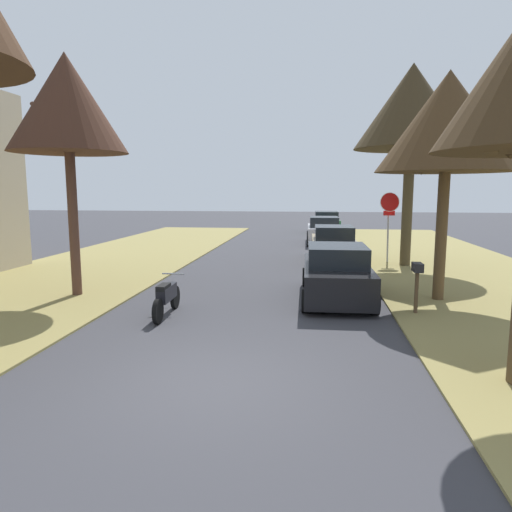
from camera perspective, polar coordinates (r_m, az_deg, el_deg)
The scene contains 11 objects.
ground_plane at distance 7.73m, azimuth -5.62°, elevation -15.64°, with size 120.00×120.00×0.00m, color #38383D.
stop_sign_far at distance 20.40m, azimuth 16.14°, elevation 5.25°, with size 0.81×0.40×2.96m.
street_tree_right_mid_a at distance 13.89m, azimuth 22.61°, elevation 15.00°, with size 3.78×3.78×6.23m.
street_tree_right_mid_b at distance 19.95m, azimuth 18.72°, elevation 16.99°, with size 4.45×4.45×7.95m.
street_tree_left_mid_a at distance 14.57m, azimuth -22.36°, elevation 16.97°, with size 3.27×3.27×6.85m.
parked_sedan_black at distance 13.40m, azimuth 9.89°, elevation -2.22°, with size 2.01×4.43×1.57m.
parked_sedan_tan at distance 20.38m, azimuth 9.55°, elevation 1.32°, with size 2.01×4.43×1.57m.
parked_sedan_silver at distance 27.22m, azimuth 8.37°, elevation 3.05°, with size 2.01×4.43×1.57m.
parked_sedan_green at distance 34.01m, azimuth 8.66°, elevation 4.05°, with size 2.01×4.43×1.57m.
parked_motorcycle at distance 11.70m, azimuth -10.99°, elevation -4.98°, with size 0.60×2.05×0.97m.
curbside_mailbox at distance 12.15m, azimuth 19.31°, elevation -2.05°, with size 0.22×0.44×1.27m.
Camera 1 is at (1.60, -6.89, 3.12)m, focal length 32.36 mm.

